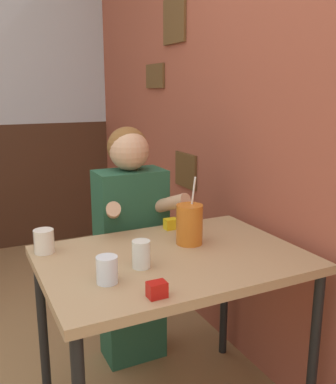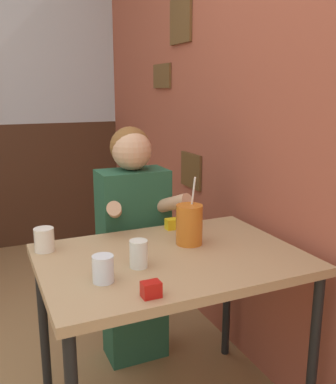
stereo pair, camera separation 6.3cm
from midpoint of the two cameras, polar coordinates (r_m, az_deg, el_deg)
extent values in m
cube|color=#9E4C38|center=(2.83, 0.47, 12.67)|extent=(0.06, 4.78, 2.70)
cube|color=brown|center=(2.80, 0.14, 21.92)|extent=(0.02, 0.28, 0.27)
cube|color=brown|center=(3.03, -2.36, 15.19)|extent=(0.02, 0.28, 0.16)
cube|color=brown|center=(2.67, 1.70, 2.90)|extent=(0.02, 0.25, 0.21)
cube|color=tan|center=(1.70, -0.46, -8.95)|extent=(1.01, 0.72, 0.04)
cylinder|color=black|center=(1.89, 17.88, -20.18)|extent=(0.04, 0.04, 0.72)
cylinder|color=black|center=(2.03, -17.20, -17.63)|extent=(0.04, 0.04, 0.72)
cylinder|color=black|center=(2.32, 6.76, -12.94)|extent=(0.04, 0.04, 0.72)
cube|color=#235138|center=(2.36, -5.52, -16.00)|extent=(0.31, 0.20, 0.46)
cube|color=#235138|center=(2.16, -5.82, -4.25)|extent=(0.34, 0.20, 0.55)
sphere|color=brown|center=(2.09, -6.30, 5.98)|extent=(0.20, 0.20, 0.20)
sphere|color=tan|center=(2.07, -6.06, 5.51)|extent=(0.19, 0.19, 0.19)
cylinder|color=tan|center=(1.95, -8.22, -2.53)|extent=(0.14, 0.27, 0.15)
cylinder|color=tan|center=(2.05, -0.96, -1.64)|extent=(0.14, 0.27, 0.15)
cylinder|color=#C6661E|center=(1.79, 1.87, -4.34)|extent=(0.11, 0.11, 0.17)
cylinder|color=white|center=(1.76, 2.38, -0.11)|extent=(0.01, 0.04, 0.14)
cylinder|color=silver|center=(1.47, -9.36, -10.20)|extent=(0.07, 0.07, 0.09)
cylinder|color=silver|center=(1.57, -4.75, -8.27)|extent=(0.07, 0.07, 0.10)
cylinder|color=silver|center=(1.78, -17.18, -6.29)|extent=(0.08, 0.08, 0.09)
cube|color=#B7140F|center=(1.37, -2.84, -12.88)|extent=(0.06, 0.04, 0.05)
cube|color=yellow|center=(1.99, -0.52, -4.28)|extent=(0.06, 0.04, 0.05)
camera|label=1|loc=(0.03, -91.01, -0.24)|focal=40.00mm
camera|label=2|loc=(0.03, 88.99, 0.24)|focal=40.00mm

